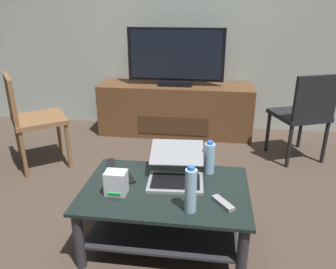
% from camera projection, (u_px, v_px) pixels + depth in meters
% --- Properties ---
extents(ground_plane, '(7.68, 7.68, 0.00)m').
position_uv_depth(ground_plane, '(154.00, 230.00, 2.24)').
color(ground_plane, '#4C3D33').
extents(back_wall, '(6.40, 0.12, 2.80)m').
position_uv_depth(back_wall, '(186.00, 6.00, 3.71)').
color(back_wall, '#A8B2A8').
rests_on(back_wall, ground).
extents(coffee_table, '(1.00, 0.68, 0.39)m').
position_uv_depth(coffee_table, '(166.00, 205.00, 2.06)').
color(coffee_table, black).
rests_on(coffee_table, ground).
extents(media_cabinet, '(1.73, 0.49, 0.58)m').
position_uv_depth(media_cabinet, '(176.00, 109.00, 3.84)').
color(media_cabinet, brown).
rests_on(media_cabinet, ground).
extents(television, '(1.06, 0.20, 0.62)m').
position_uv_depth(television, '(176.00, 58.00, 3.60)').
color(television, black).
rests_on(television, media_cabinet).
extents(dining_chair, '(0.57, 0.57, 0.86)m').
position_uv_depth(dining_chair, '(304.00, 112.00, 3.08)').
color(dining_chair, black).
rests_on(dining_chair, ground).
extents(side_chair, '(0.62, 0.62, 0.87)m').
position_uv_depth(side_chair, '(29.00, 116.00, 2.95)').
color(side_chair, brown).
rests_on(side_chair, ground).
extents(laptop, '(0.37, 0.43, 0.18)m').
position_uv_depth(laptop, '(176.00, 170.00, 2.10)').
color(laptop, gray).
rests_on(laptop, coffee_table).
extents(router_box, '(0.12, 0.10, 0.14)m').
position_uv_depth(router_box, '(116.00, 183.00, 1.93)').
color(router_box, silver).
rests_on(router_box, coffee_table).
extents(water_bottle_near, '(0.07, 0.07, 0.22)m').
position_uv_depth(water_bottle_near, '(209.00, 158.00, 2.16)').
color(water_bottle_near, '#99C6E5').
rests_on(water_bottle_near, coffee_table).
extents(water_bottle_far, '(0.06, 0.06, 0.27)m').
position_uv_depth(water_bottle_far, '(191.00, 190.00, 1.75)').
color(water_bottle_far, '#99C6E5').
rests_on(water_bottle_far, coffee_table).
extents(cell_phone, '(0.13, 0.16, 0.01)m').
position_uv_depth(cell_phone, '(127.00, 178.00, 2.11)').
color(cell_phone, black).
rests_on(cell_phone, coffee_table).
extents(tv_remote, '(0.13, 0.15, 0.02)m').
position_uv_depth(tv_remote, '(223.00, 203.00, 1.84)').
color(tv_remote, '#99999E').
rests_on(tv_remote, coffee_table).
extents(soundbar_remote, '(0.08, 0.17, 0.02)m').
position_uv_depth(soundbar_remote, '(111.00, 165.00, 2.28)').
color(soundbar_remote, black).
rests_on(soundbar_remote, coffee_table).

